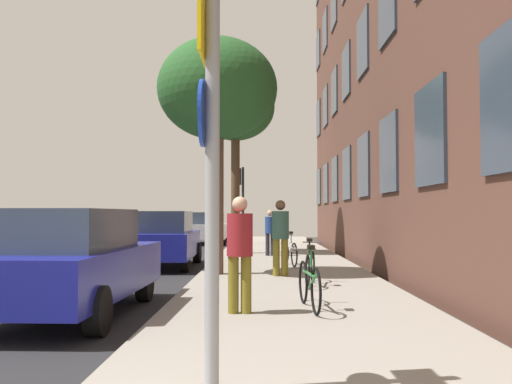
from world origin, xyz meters
TOP-DOWN VIEW (x-y plane):
  - ground_plane at (-2.40, 15.00)m, footprint 41.80×41.80m
  - road_asphalt at (-4.50, 15.00)m, footprint 7.00×38.00m
  - sidewalk at (1.10, 15.00)m, footprint 4.20×38.00m
  - building_facade at (3.69, 14.50)m, footprint 0.56×27.00m
  - sign_post at (0.10, 3.26)m, footprint 0.16×0.60m
  - traffic_light at (-0.48, 25.44)m, footprint 0.43×0.24m
  - tree_near at (-0.54, 12.04)m, footprint 2.90×2.90m
  - tree_far at (-0.44, 19.06)m, footprint 2.89×2.89m
  - bicycle_0 at (1.25, 7.15)m, footprint 0.42×1.75m
  - bicycle_1 at (1.51, 9.98)m, footprint 0.48×1.68m
  - bicycle_2 at (1.31, 14.21)m, footprint 0.47×1.66m
  - pedestrian_0 at (0.21, 6.79)m, footprint 0.48×0.48m
  - pedestrian_1 at (0.96, 11.62)m, footprint 0.54×0.54m
  - pedestrian_2 at (0.81, 17.91)m, footprint 0.40×0.40m
  - car_0 at (-2.39, 7.10)m, footprint 1.97×4.47m
  - car_1 at (-2.30, 14.83)m, footprint 1.89×4.48m
  - car_2 at (-2.23, 27.23)m, footprint 2.00×4.41m

SIDE VIEW (x-z plane):
  - ground_plane at x=-2.40m, z-range 0.00..0.00m
  - road_asphalt at x=-4.50m, z-range 0.00..0.01m
  - sidewalk at x=1.10m, z-range 0.00..0.12m
  - bicycle_1 at x=1.51m, z-range 0.02..0.96m
  - bicycle_2 at x=1.31m, z-range 0.02..0.97m
  - bicycle_0 at x=1.25m, z-range 0.01..0.99m
  - car_1 at x=-2.30m, z-range 0.03..1.65m
  - car_0 at x=-2.39m, z-range 0.03..1.65m
  - car_2 at x=-2.23m, z-range 0.03..1.65m
  - pedestrian_2 at x=0.81m, z-range 0.23..1.80m
  - pedestrian_0 at x=0.21m, z-range 0.24..1.93m
  - pedestrian_1 at x=0.96m, z-range 0.24..2.00m
  - sign_post at x=0.10m, z-range 0.41..3.80m
  - traffic_light at x=-0.48m, z-range 0.80..4.48m
  - tree_near at x=-0.54m, z-range 1.69..7.39m
  - tree_far at x=-0.44m, z-range 2.12..8.70m
  - building_facade at x=3.69m, z-range 0.02..14.99m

